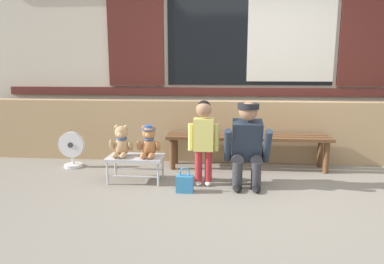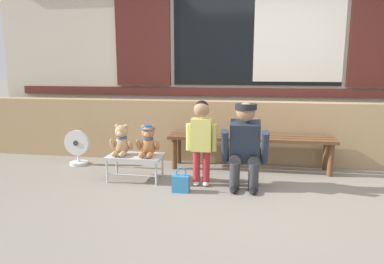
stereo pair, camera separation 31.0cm
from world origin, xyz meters
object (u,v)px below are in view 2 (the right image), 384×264
handbag_on_ground (181,183)px  floor_fan (77,148)px  adult_crouching (246,145)px  teddy_bear_with_hat (148,141)px  wooden_bench_long (250,141)px  small_display_bench (135,158)px  child_standing (201,134)px  teddy_bear_plain (122,141)px

handbag_on_ground → floor_fan: 1.79m
adult_crouching → handbag_on_ground: size_ratio=3.49×
teddy_bear_with_hat → floor_fan: 1.27m
wooden_bench_long → small_display_bench: size_ratio=3.28×
teddy_bear_with_hat → adult_crouching: adult_crouching is taller
child_standing → floor_fan: child_standing is taller
wooden_bench_long → teddy_bear_plain: 1.63m
wooden_bench_long → handbag_on_ground: bearing=-126.4°
child_standing → adult_crouching: (0.49, -0.01, -0.11)m
small_display_bench → teddy_bear_with_hat: 0.26m
wooden_bench_long → teddy_bear_with_hat: (-1.16, -0.67, 0.10)m
small_display_bench → floor_fan: size_ratio=1.33×
child_standing → floor_fan: bearing=162.7°
wooden_bench_long → floor_fan: size_ratio=4.37×
adult_crouching → child_standing: bearing=179.1°
teddy_bear_with_hat → wooden_bench_long: bearing=29.8°
teddy_bear_plain → teddy_bear_with_hat: bearing=0.1°
small_display_bench → adult_crouching: adult_crouching is taller
child_standing → floor_fan: size_ratio=2.00×
wooden_bench_long → handbag_on_ground: size_ratio=7.72×
small_display_bench → teddy_bear_with_hat: bearing=0.8°
teddy_bear_plain → handbag_on_ground: (0.77, -0.31, -0.37)m
teddy_bear_plain → child_standing: 0.96m
teddy_bear_plain → floor_fan: teddy_bear_plain is taller
wooden_bench_long → small_display_bench: bearing=-153.2°
adult_crouching → floor_fan: (-2.26, 0.56, -0.24)m
small_display_bench → child_standing: child_standing is taller
adult_crouching → handbag_on_ground: 0.81m
teddy_bear_plain → adult_crouching: size_ratio=0.38×
teddy_bear_with_hat → floor_fan: (-1.14, 0.50, -0.23)m
adult_crouching → teddy_bear_with_hat: bearing=176.8°
handbag_on_ground → floor_fan: bearing=153.2°
teddy_bear_with_hat → teddy_bear_plain: bearing=-179.9°
handbag_on_ground → wooden_bench_long: bearing=53.6°
teddy_bear_plain → teddy_bear_with_hat: (0.32, 0.00, 0.01)m
wooden_bench_long → teddy_bear_plain: teddy_bear_plain is taller
adult_crouching → floor_fan: 2.34m
teddy_bear_plain → handbag_on_ground: size_ratio=1.34×
child_standing → small_display_bench: bearing=176.1°
teddy_bear_plain → small_display_bench: bearing=-0.5°
handbag_on_ground → floor_fan: floor_fan is taller
wooden_bench_long → floor_fan: (-2.31, -0.17, -0.13)m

